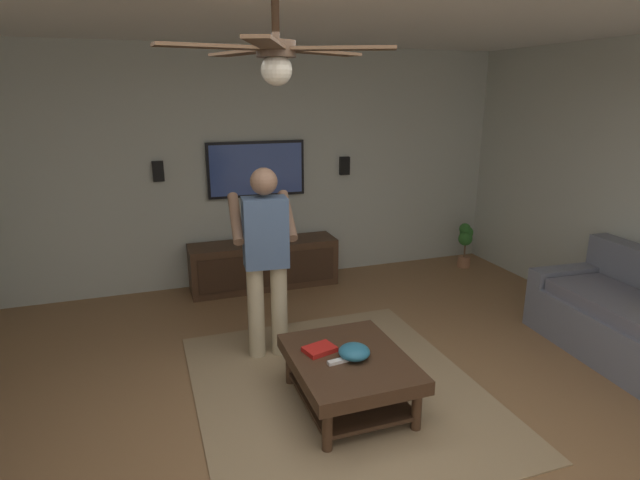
{
  "coord_description": "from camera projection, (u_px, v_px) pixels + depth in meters",
  "views": [
    {
      "loc": [
        -2.43,
        1.09,
        2.21
      ],
      "look_at": [
        1.14,
        -0.16,
        1.12
      ],
      "focal_mm": 28.69,
      "sensor_mm": 36.0,
      "label": 1
    }
  ],
  "objects": [
    {
      "name": "ground_plane",
      "position": [
        357.0,
        463.0,
        3.16
      ],
      "size": [
        8.19,
        8.19,
        0.0
      ],
      "primitive_type": "plane",
      "color": "olive"
    },
    {
      "name": "ceiling_fan",
      "position": [
        277.0,
        54.0,
        2.57
      ],
      "size": [
        1.16,
        1.17,
        0.46
      ],
      "color": "#4C3828"
    },
    {
      "name": "vase_round",
      "position": [
        268.0,
        232.0,
        5.89
      ],
      "size": [
        0.22,
        0.22,
        0.22
      ],
      "primitive_type": "sphere",
      "color": "gold",
      "rests_on": "media_console"
    },
    {
      "name": "book",
      "position": [
        320.0,
        349.0,
        3.7
      ],
      "size": [
        0.21,
        0.25,
        0.04
      ],
      "primitive_type": "cube",
      "rotation": [
        0.0,
        0.0,
        1.83
      ],
      "color": "red",
      "rests_on": "coffee_table"
    },
    {
      "name": "area_rug",
      "position": [
        338.0,
        390.0,
        3.93
      ],
      "size": [
        2.49,
        2.12,
        0.01
      ],
      "primitive_type": "cube",
      "color": "#9E8460",
      "rests_on": "ground"
    },
    {
      "name": "wall_speaker_right",
      "position": [
        158.0,
        171.0,
        5.55
      ],
      "size": [
        0.06,
        0.12,
        0.22
      ],
      "primitive_type": "cube",
      "color": "black"
    },
    {
      "name": "coffee_table",
      "position": [
        349.0,
        369.0,
        3.67
      ],
      "size": [
        1.0,
        0.8,
        0.4
      ],
      "color": "#422B1C",
      "rests_on": "ground"
    },
    {
      "name": "wall_speaker_left",
      "position": [
        345.0,
        166.0,
        6.26
      ],
      "size": [
        0.06,
        0.12,
        0.22
      ],
      "primitive_type": "cube",
      "color": "black"
    },
    {
      "name": "media_console",
      "position": [
        264.0,
        264.0,
        5.97
      ],
      "size": [
        0.45,
        1.7,
        0.55
      ],
      "rotation": [
        0.0,
        0.0,
        3.14
      ],
      "color": "#422B1C",
      "rests_on": "ground"
    },
    {
      "name": "person_standing",
      "position": [
        266.0,
        252.0,
        4.24
      ],
      "size": [
        0.57,
        0.57,
        1.64
      ],
      "rotation": [
        0.0,
        0.0,
        -0.09
      ],
      "color": "#C6B793",
      "rests_on": "ground"
    },
    {
      "name": "potted_plant_short",
      "position": [
        465.0,
        240.0,
        6.65
      ],
      "size": [
        0.24,
        0.23,
        0.58
      ],
      "color": "#9E6B4C",
      "rests_on": "ground"
    },
    {
      "name": "wall_back_tv",
      "position": [
        241.0,
        169.0,
        5.92
      ],
      "size": [
        0.1,
        6.72,
        2.72
      ],
      "primitive_type": "cube",
      "color": "#B2B7AD",
      "rests_on": "ground"
    },
    {
      "name": "remote_white",
      "position": [
        338.0,
        361.0,
        3.55
      ],
      "size": [
        0.06,
        0.15,
        0.02
      ],
      "primitive_type": "cube",
      "rotation": [
        0.0,
        0.0,
        4.82
      ],
      "color": "white",
      "rests_on": "coffee_table"
    },
    {
      "name": "bowl",
      "position": [
        354.0,
        352.0,
        3.6
      ],
      "size": [
        0.22,
        0.22,
        0.1
      ],
      "primitive_type": "ellipsoid",
      "color": "teal",
      "rests_on": "coffee_table"
    },
    {
      "name": "tv",
      "position": [
        256.0,
        169.0,
        5.89
      ],
      "size": [
        0.05,
        1.13,
        0.64
      ],
      "rotation": [
        0.0,
        0.0,
        3.14
      ],
      "color": "black"
    }
  ]
}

